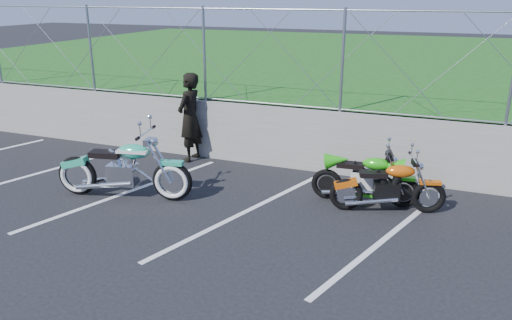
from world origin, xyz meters
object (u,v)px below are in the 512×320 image
at_px(cruiser_turquoise, 125,171).
at_px(person_standing, 190,117).
at_px(sportbike_green, 366,181).
at_px(naked_orange, 389,189).

bearing_deg(cruiser_turquoise, person_standing, 76.55).
distance_m(sportbike_green, person_standing, 4.21).
height_order(cruiser_turquoise, sportbike_green, cruiser_turquoise).
bearing_deg(person_standing, cruiser_turquoise, 1.61).
relative_size(sportbike_green, person_standing, 0.97).
xyz_separation_m(cruiser_turquoise, sportbike_green, (4.09, 1.35, -0.08)).
xyz_separation_m(naked_orange, person_standing, (-4.47, 1.23, 0.56)).
bearing_deg(person_standing, naked_orange, 77.21).
relative_size(cruiser_turquoise, naked_orange, 1.33).
relative_size(naked_orange, person_standing, 0.97).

